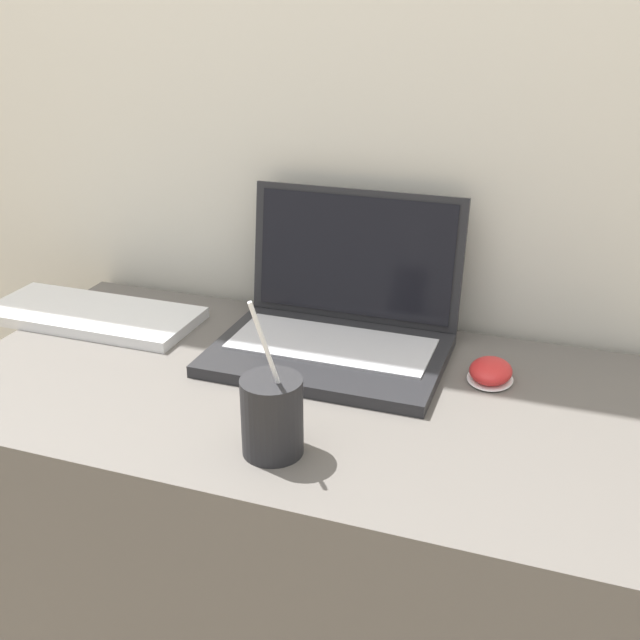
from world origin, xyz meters
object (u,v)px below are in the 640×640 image
object	(u,v)px
external_keyboard	(93,315)
computer_mouse	(491,372)
laptop	(338,319)
drink_cup	(272,415)

from	to	relation	value
external_keyboard	computer_mouse	bearing A→B (deg)	0.41
laptop	computer_mouse	size ratio (longest dim) A/B	4.33
laptop	external_keyboard	size ratio (longest dim) A/B	0.96
external_keyboard	drink_cup	bearing A→B (deg)	-31.07
drink_cup	laptop	bearing A→B (deg)	93.16
laptop	external_keyboard	world-z (taller)	laptop
drink_cup	external_keyboard	xyz separation A→B (m)	(-0.49, 0.29, -0.05)
external_keyboard	laptop	bearing A→B (deg)	4.66
drink_cup	computer_mouse	world-z (taller)	drink_cup
laptop	computer_mouse	distance (m)	0.27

